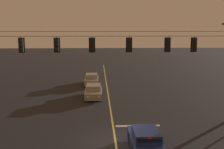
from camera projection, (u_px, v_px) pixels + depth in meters
ground_plane at (115, 142)px, 18.23m from camera, size 180.00×180.00×0.00m
lane_centre_stripe at (109, 103)px, 27.64m from camera, size 0.14×60.00×0.01m
stop_bar_paint at (138, 126)px, 21.24m from camera, size 3.40×0.36×0.01m
signal_span_assembly at (113, 70)px, 21.04m from camera, size 20.10×0.32×8.19m
traffic_light_leftmost at (21, 45)px, 20.38m from camera, size 0.48×0.41×1.22m
traffic_light_left_inner at (57, 45)px, 20.51m from camera, size 0.48×0.41×1.22m
traffic_light_centre at (92, 45)px, 20.64m from camera, size 0.48×0.41×1.22m
traffic_light_right_inner at (129, 45)px, 20.78m from camera, size 0.48×0.41×1.22m
traffic_light_rightmost at (168, 45)px, 20.92m from camera, size 0.48×0.41×1.22m
traffic_light_far_right at (194, 45)px, 21.02m from camera, size 0.48×0.41×1.22m
car_waiting_near_lane at (146, 141)px, 16.71m from camera, size 1.80×4.33×1.39m
car_oncoming_lead at (94, 92)px, 29.94m from camera, size 1.80×4.42×1.39m
car_oncoming_trailing at (92, 80)px, 37.00m from camera, size 1.80×4.42×1.39m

